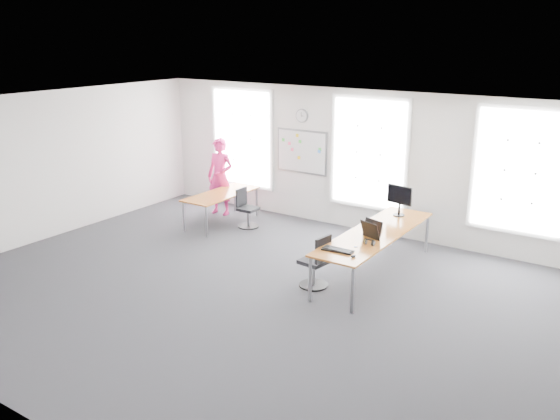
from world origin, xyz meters
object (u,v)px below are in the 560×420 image
Objects in this scene: keyboard at (338,250)px; chair_right at (316,264)px; desk_left at (221,196)px; headphones at (369,242)px; monitor at (400,198)px; person at (220,177)px; chair_left at (246,210)px; desk_right at (375,235)px.

chair_right is at bearing 155.03° from keyboard.
keyboard reaches higher than desk_left.
chair_right is at bearing -145.43° from headphones.
monitor is at bearing 81.59° from keyboard.
headphones is at bearing -29.12° from person.
desk_left is at bearing -164.53° from monitor.
chair_left is 1.70× the size of keyboard.
monitor is (3.43, 0.22, 0.77)m from chair_left.
chair_right is 1.82× the size of keyboard.
keyboard is (3.98, -1.96, 0.17)m from desk_left.
person is at bearing 163.69° from desk_right.
person is (-3.99, 2.36, 0.49)m from chair_right.
person reaches higher than headphones.
person is 4.53m from monitor.
desk_right is at bearing 157.71° from chair_right.
person is (-0.48, 0.56, 0.26)m from desk_left.
chair_right is (3.51, -1.80, -0.23)m from desk_left.
desk_right is 6.45× the size of keyboard.
keyboard is (0.47, -0.15, 0.40)m from chair_right.
monitor is at bearing -9.19° from person.
desk_left is at bearing -110.32° from chair_right.
person reaches higher than keyboard.
chair_left reaches higher than desk_left.
keyboard is at bearing -35.81° from person.
chair_left is at bearing 141.47° from keyboard.
keyboard is at bearing -123.45° from chair_left.
desk_left is 4.44m from keyboard.
person reaches higher than desk_left.
monitor reaches higher than chair_right.
chair_left is at bearing -116.55° from chair_right.
keyboard is at bearing -110.32° from headphones.
person is at bearing -172.13° from monitor.
desk_left is 10.75× the size of headphones.
monitor reaches higher than desk_right.
desk_right is at bearing 78.05° from keyboard.
person reaches higher than chair_left.
keyboard is (3.38, -2.07, 0.43)m from chair_left.
keyboard is at bearing -80.70° from monitor.
desk_left is at bearing 146.81° from keyboard.
chair_left is at bearing 165.60° from headphones.
chair_left is 1.28m from person.
headphones is (4.75, -1.99, -0.06)m from person.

